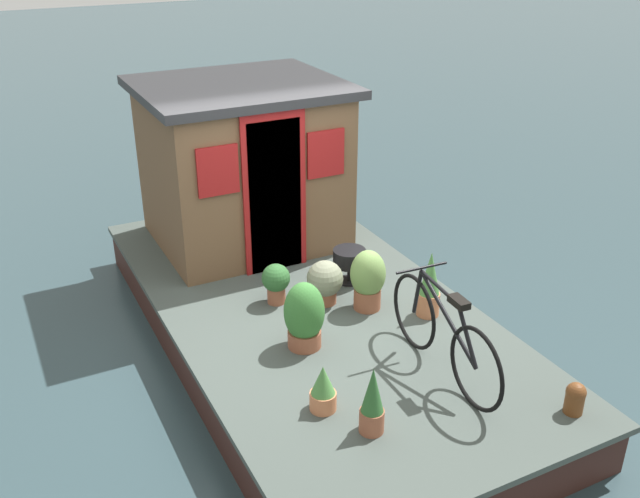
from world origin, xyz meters
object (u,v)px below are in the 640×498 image
potted_plant_thyme (304,316)px  mooring_bollard (575,397)px  potted_plant_lavender (323,389)px  potted_plant_geranium (325,281)px  potted_plant_sage (276,281)px  potted_plant_ivy (372,402)px  charcoal_grill (349,259)px  bicycle (443,335)px  houseboat_cabin (243,163)px  potted_plant_fern (368,279)px  potted_plant_mint (430,285)px

potted_plant_thyme → mooring_bollard: bearing=-140.7°
potted_plant_lavender → potted_plant_geranium: bearing=-27.8°
mooring_bollard → potted_plant_sage: bearing=27.7°
potted_plant_ivy → charcoal_grill: potted_plant_ivy is taller
potted_plant_lavender → potted_plant_thyme: size_ratio=0.63×
potted_plant_sage → potted_plant_thyme: bearing=173.7°
potted_plant_lavender → mooring_bollard: potted_plant_lavender is taller
bicycle → potted_plant_ivy: (-0.38, 0.92, -0.11)m
potted_plant_sage → charcoal_grill: bearing=-86.7°
charcoal_grill → mooring_bollard: charcoal_grill is taller
houseboat_cabin → mooring_bollard: 4.50m
mooring_bollard → potted_plant_thyme: bearing=39.3°
potted_plant_geranium → potted_plant_fern: size_ratio=0.72×
potted_plant_lavender → potted_plant_sage: 1.78m
potted_plant_ivy → mooring_bollard: 1.65m
bicycle → potted_plant_lavender: bicycle is taller
potted_plant_mint → mooring_bollard: (-1.79, -0.17, -0.18)m
potted_plant_ivy → potted_plant_geranium: bearing=-17.0°
potted_plant_sage → charcoal_grill: (0.05, -0.88, 0.03)m
potted_plant_geranium → potted_plant_ivy: bearing=163.0°
houseboat_cabin → charcoal_grill: (-1.55, -0.57, -0.68)m
potted_plant_sage → potted_plant_fern: potted_plant_fern is taller
bicycle → potted_plant_sage: size_ratio=3.91×
potted_plant_sage → potted_plant_fern: 0.93m
houseboat_cabin → potted_plant_mint: size_ratio=3.27×
charcoal_grill → potted_plant_ivy: bearing=155.0°
bicycle → potted_plant_fern: bearing=0.3°
bicycle → potted_plant_ivy: 1.00m
potted_plant_ivy → charcoal_grill: 2.42m
houseboat_cabin → potted_plant_fern: (-2.12, -0.46, -0.63)m
potted_plant_fern → mooring_bollard: (-2.17, -0.64, -0.19)m
potted_plant_lavender → charcoal_grill: size_ratio=1.08×
potted_plant_geranium → potted_plant_fern: (-0.29, -0.33, 0.08)m
potted_plant_thyme → houseboat_cabin: bearing=-9.3°
houseboat_cabin → mooring_bollard: size_ratio=8.14×
bicycle → potted_plant_thyme: bearing=43.6°
bicycle → charcoal_grill: size_ratio=4.37×
potted_plant_sage → potted_plant_mint: potted_plant_mint is taller
charcoal_grill → mooring_bollard: bearing=-169.0°
potted_plant_lavender → potted_plant_mint: potted_plant_mint is taller
potted_plant_ivy → potted_plant_fern: 1.87m
potted_plant_lavender → potted_plant_ivy: (-0.41, -0.21, 0.08)m
potted_plant_mint → charcoal_grill: (0.95, 0.36, -0.05)m
potted_plant_lavender → potted_plant_fern: bearing=-42.7°
potted_plant_thyme → charcoal_grill: size_ratio=1.71×
potted_plant_ivy → mooring_bollard: bearing=-109.1°
potted_plant_geranium → potted_plant_thyme: 0.83m
potted_plant_sage → potted_plant_thyme: potted_plant_thyme is taller
potted_plant_geranium → potted_plant_mint: potted_plant_mint is taller
potted_plant_lavender → potted_plant_sage: (1.74, -0.36, 0.05)m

